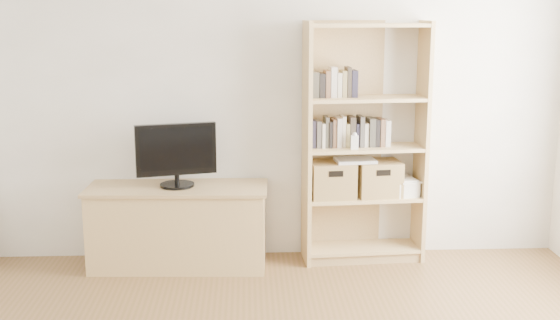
{
  "coord_description": "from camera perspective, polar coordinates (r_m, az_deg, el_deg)",
  "views": [
    {
      "loc": [
        -0.24,
        -2.91,
        1.96
      ],
      "look_at": [
        -0.01,
        1.9,
        0.9
      ],
      "focal_mm": 45.0,
      "sensor_mm": 36.0,
      "label": 1
    }
  ],
  "objects": [
    {
      "name": "back_wall",
      "position": [
        5.46,
        -0.19,
        5.42
      ],
      "size": [
        4.5,
        0.02,
        2.6
      ],
      "primitive_type": "cube",
      "color": "silver",
      "rests_on": "floor"
    },
    {
      "name": "tv_stand",
      "position": [
        5.45,
        -8.24,
        -5.46
      ],
      "size": [
        1.34,
        0.56,
        0.61
      ],
      "primitive_type": "cube",
      "rotation": [
        0.0,
        0.0,
        -0.05
      ],
      "color": "tan",
      "rests_on": "floor"
    },
    {
      "name": "bookshelf",
      "position": [
        5.43,
        6.89,
        1.33
      ],
      "size": [
        0.95,
        0.4,
        1.86
      ],
      "primitive_type": "cube",
      "rotation": [
        0.0,
        0.0,
        0.07
      ],
      "color": "tan",
      "rests_on": "floor"
    },
    {
      "name": "television",
      "position": [
        5.31,
        -8.43,
        0.37
      ],
      "size": [
        0.6,
        0.19,
        0.47
      ],
      "primitive_type": "cube",
      "rotation": [
        0.0,
        0.0,
        0.24
      ],
      "color": "black",
      "rests_on": "tv_stand"
    },
    {
      "name": "books_row_mid",
      "position": [
        5.43,
        6.86,
        2.27
      ],
      "size": [
        0.81,
        0.21,
        0.22
      ],
      "primitive_type": "cube",
      "rotation": [
        0.0,
        0.0,
        0.07
      ],
      "color": "#211E2D",
      "rests_on": "bookshelf"
    },
    {
      "name": "books_row_upper",
      "position": [
        5.33,
        4.79,
        6.12
      ],
      "size": [
        0.36,
        0.16,
        0.19
      ],
      "primitive_type": "cube",
      "rotation": [
        0.0,
        0.0,
        0.1
      ],
      "color": "#211E2D",
      "rests_on": "bookshelf"
    },
    {
      "name": "baby_monitor",
      "position": [
        5.3,
        6.07,
        1.43
      ],
      "size": [
        0.06,
        0.04,
        0.11
      ],
      "primitive_type": "cube",
      "rotation": [
        0.0,
        0.0,
        -0.01
      ],
      "color": "white",
      "rests_on": "bookshelf"
    },
    {
      "name": "basket_left",
      "position": [
        5.43,
        4.28,
        -1.59
      ],
      "size": [
        0.35,
        0.3,
        0.28
      ],
      "primitive_type": "cube",
      "rotation": [
        0.0,
        0.0,
        0.07
      ],
      "color": "#9D7B47",
      "rests_on": "bookshelf"
    },
    {
      "name": "basket_right",
      "position": [
        5.51,
        7.98,
        -1.48
      ],
      "size": [
        0.36,
        0.31,
        0.27
      ],
      "primitive_type": "cube",
      "rotation": [
        0.0,
        0.0,
        0.11
      ],
      "color": "#9D7B47",
      "rests_on": "bookshelf"
    },
    {
      "name": "laptop",
      "position": [
        5.42,
        6.11,
        -0.03
      ],
      "size": [
        0.32,
        0.24,
        0.02
      ],
      "primitive_type": "cube",
      "rotation": [
        0.0,
        0.0,
        0.09
      ],
      "color": "white",
      "rests_on": "basket_left"
    },
    {
      "name": "magazine_stack",
      "position": [
        5.58,
        10.01,
        -2.21
      ],
      "size": [
        0.21,
        0.27,
        0.11
      ],
      "primitive_type": "cube",
      "rotation": [
        0.0,
        0.0,
        0.2
      ],
      "color": "silver",
      "rests_on": "bookshelf"
    }
  ]
}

